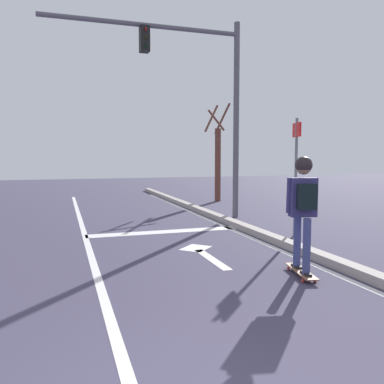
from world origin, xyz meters
TOP-DOWN VIEW (x-y plane):
  - lane_line_center at (-0.20, 6.00)m, footprint 0.12×20.00m
  - lane_line_curbside at (3.15, 6.00)m, footprint 0.12×20.00m
  - stop_bar at (1.55, 7.19)m, footprint 3.50×0.40m
  - lane_arrow_stem at (1.72, 4.57)m, footprint 0.16×1.40m
  - lane_arrow_head at (1.72, 5.42)m, footprint 0.71×0.71m
  - curb_strip at (3.40, 6.00)m, footprint 0.24×24.00m
  - skateboard at (2.62, 3.28)m, footprint 0.37×0.89m
  - skater at (2.62, 3.27)m, footprint 0.45×0.62m
  - traffic_signal_mast at (2.83, 8.69)m, footprint 5.22×0.34m
  - street_sign_post at (4.16, 5.88)m, footprint 0.14×0.44m
  - roadside_tree at (5.07, 12.68)m, footprint 1.05×1.01m

SIDE VIEW (x-z plane):
  - lane_line_center at x=-0.20m, z-range 0.00..0.01m
  - lane_line_curbside at x=3.15m, z-range 0.00..0.01m
  - stop_bar at x=1.55m, z-range 0.00..0.01m
  - lane_arrow_stem at x=1.72m, z-range 0.00..0.01m
  - lane_arrow_head at x=1.72m, z-range 0.00..0.01m
  - skateboard at x=2.62m, z-range 0.03..0.11m
  - curb_strip at x=3.40m, z-range 0.00..0.14m
  - skater at x=2.62m, z-range 0.30..1.95m
  - roadside_tree at x=5.07m, z-range -0.25..3.52m
  - street_sign_post at x=4.16m, z-range 0.37..2.92m
  - traffic_signal_mast at x=2.83m, z-range 1.03..6.40m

